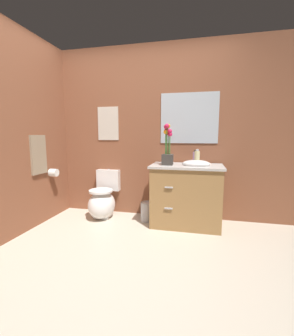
{
  "coord_description": "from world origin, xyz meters",
  "views": [
    {
      "loc": [
        0.81,
        -1.93,
        1.21
      ],
      "look_at": [
        0.12,
        1.06,
        0.77
      ],
      "focal_mm": 24.56,
      "sensor_mm": 36.0,
      "label": 1
    }
  ],
  "objects_px": {
    "soap_bottle": "(197,158)",
    "toilet_paper_roll": "(54,173)",
    "flower_vase": "(168,149)",
    "vanity_cabinet": "(186,194)",
    "hanging_towel": "(39,155)",
    "lotion_bottle": "(195,158)",
    "trash_bin": "(147,211)",
    "wall_mirror": "(189,118)",
    "toilet": "(103,201)",
    "wall_poster": "(108,124)"
  },
  "relations": [
    {
      "from": "lotion_bottle",
      "to": "toilet_paper_roll",
      "type": "relative_size",
      "value": 1.76
    },
    {
      "from": "toilet",
      "to": "toilet_paper_roll",
      "type": "height_order",
      "value": "toilet_paper_roll"
    },
    {
      "from": "flower_vase",
      "to": "wall_poster",
      "type": "distance_m",
      "value": 1.09
    },
    {
      "from": "wall_mirror",
      "to": "soap_bottle",
      "type": "bearing_deg",
      "value": -66.5
    },
    {
      "from": "toilet",
      "to": "flower_vase",
      "type": "distance_m",
      "value": 1.25
    },
    {
      "from": "trash_bin",
      "to": "flower_vase",
      "type": "bearing_deg",
      "value": -15.29
    },
    {
      "from": "wall_poster",
      "to": "hanging_towel",
      "type": "bearing_deg",
      "value": -136.34
    },
    {
      "from": "flower_vase",
      "to": "toilet_paper_roll",
      "type": "xyz_separation_m",
      "value": [
        -1.63,
        -0.12,
        -0.35
      ]
    },
    {
      "from": "flower_vase",
      "to": "lotion_bottle",
      "type": "height_order",
      "value": "flower_vase"
    },
    {
      "from": "soap_bottle",
      "to": "hanging_towel",
      "type": "height_order",
      "value": "hanging_towel"
    },
    {
      "from": "wall_mirror",
      "to": "toilet_paper_roll",
      "type": "bearing_deg",
      "value": -166.14
    },
    {
      "from": "soap_bottle",
      "to": "lotion_bottle",
      "type": "bearing_deg",
      "value": 102.82
    },
    {
      "from": "toilet",
      "to": "wall_poster",
      "type": "distance_m",
      "value": 1.18
    },
    {
      "from": "trash_bin",
      "to": "wall_mirror",
      "type": "xyz_separation_m",
      "value": [
        0.55,
        0.26,
        1.31
      ]
    },
    {
      "from": "vanity_cabinet",
      "to": "lotion_bottle",
      "type": "relative_size",
      "value": 5.2
    },
    {
      "from": "soap_bottle",
      "to": "toilet_paper_roll",
      "type": "height_order",
      "value": "soap_bottle"
    },
    {
      "from": "wall_mirror",
      "to": "hanging_towel",
      "type": "bearing_deg",
      "value": -160.5
    },
    {
      "from": "soap_bottle",
      "to": "lotion_bottle",
      "type": "distance_m",
      "value": 0.11
    },
    {
      "from": "soap_bottle",
      "to": "trash_bin",
      "type": "distance_m",
      "value": 1.04
    },
    {
      "from": "toilet",
      "to": "soap_bottle",
      "type": "distance_m",
      "value": 1.51
    },
    {
      "from": "toilet",
      "to": "trash_bin",
      "type": "bearing_deg",
      "value": 0.37
    },
    {
      "from": "toilet",
      "to": "soap_bottle",
      "type": "relative_size",
      "value": 3.29
    },
    {
      "from": "vanity_cabinet",
      "to": "trash_bin",
      "type": "xyz_separation_m",
      "value": [
        -0.55,
        0.03,
        -0.29
      ]
    },
    {
      "from": "soap_bottle",
      "to": "trash_bin",
      "type": "xyz_separation_m",
      "value": [
        -0.68,
        0.03,
        -0.78
      ]
    },
    {
      "from": "trash_bin",
      "to": "lotion_bottle",
      "type": "bearing_deg",
      "value": 6.37
    },
    {
      "from": "hanging_towel",
      "to": "toilet_paper_roll",
      "type": "xyz_separation_m",
      "value": [
        0.06,
        0.22,
        -0.28
      ]
    },
    {
      "from": "vanity_cabinet",
      "to": "wall_poster",
      "type": "bearing_deg",
      "value": 166.45
    },
    {
      "from": "soap_bottle",
      "to": "trash_bin",
      "type": "height_order",
      "value": "soap_bottle"
    },
    {
      "from": "soap_bottle",
      "to": "hanging_towel",
      "type": "distance_m",
      "value": 2.1
    },
    {
      "from": "toilet",
      "to": "toilet_paper_roll",
      "type": "relative_size",
      "value": 6.27
    },
    {
      "from": "soap_bottle",
      "to": "hanging_towel",
      "type": "relative_size",
      "value": 0.4
    },
    {
      "from": "soap_bottle",
      "to": "toilet_paper_roll",
      "type": "xyz_separation_m",
      "value": [
        -2.01,
        -0.17,
        -0.24
      ]
    },
    {
      "from": "wall_mirror",
      "to": "flower_vase",
      "type": "bearing_deg",
      "value": -126.14
    },
    {
      "from": "vanity_cabinet",
      "to": "wall_poster",
      "type": "relative_size",
      "value": 2.01
    },
    {
      "from": "vanity_cabinet",
      "to": "soap_bottle",
      "type": "bearing_deg",
      "value": -0.25
    },
    {
      "from": "flower_vase",
      "to": "toilet_paper_roll",
      "type": "relative_size",
      "value": 4.87
    },
    {
      "from": "wall_mirror",
      "to": "trash_bin",
      "type": "bearing_deg",
      "value": -154.31
    },
    {
      "from": "flower_vase",
      "to": "wall_poster",
      "type": "height_order",
      "value": "wall_poster"
    },
    {
      "from": "vanity_cabinet",
      "to": "soap_bottle",
      "type": "height_order",
      "value": "soap_bottle"
    },
    {
      "from": "toilet_paper_roll",
      "to": "wall_mirror",
      "type": "bearing_deg",
      "value": 13.86
    },
    {
      "from": "wall_poster",
      "to": "wall_mirror",
      "type": "xyz_separation_m",
      "value": [
        1.22,
        0.0,
        0.06
      ]
    },
    {
      "from": "toilet_paper_roll",
      "to": "wall_poster",
      "type": "bearing_deg",
      "value": 34.98
    },
    {
      "from": "flower_vase",
      "to": "hanging_towel",
      "type": "distance_m",
      "value": 1.72
    },
    {
      "from": "wall_mirror",
      "to": "hanging_towel",
      "type": "relative_size",
      "value": 1.54
    },
    {
      "from": "flower_vase",
      "to": "wall_mirror",
      "type": "relative_size",
      "value": 0.67
    },
    {
      "from": "toilet",
      "to": "hanging_towel",
      "type": "height_order",
      "value": "hanging_towel"
    },
    {
      "from": "trash_bin",
      "to": "wall_poster",
      "type": "bearing_deg",
      "value": 158.56
    },
    {
      "from": "trash_bin",
      "to": "wall_mirror",
      "type": "bearing_deg",
      "value": 25.69
    },
    {
      "from": "toilet",
      "to": "lotion_bottle",
      "type": "bearing_deg",
      "value": 3.34
    },
    {
      "from": "toilet",
      "to": "vanity_cabinet",
      "type": "distance_m",
      "value": 1.23
    }
  ]
}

